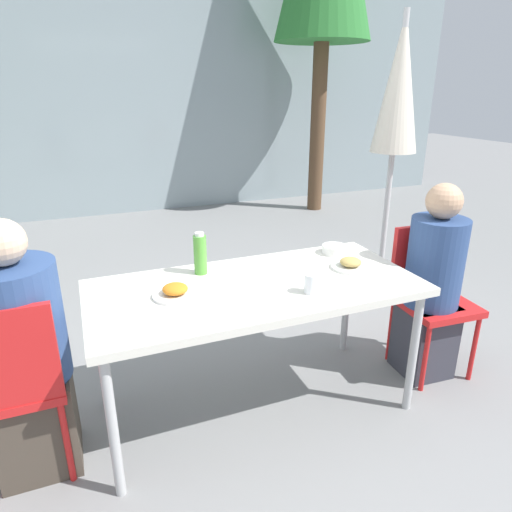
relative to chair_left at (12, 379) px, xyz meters
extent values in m
plane|color=gray|center=(1.12, 0.08, -0.52)|extent=(24.00, 24.00, 0.00)
cube|color=#89999E|center=(1.12, 4.66, 0.98)|extent=(10.00, 0.20, 3.00)
cube|color=silver|center=(1.12, 0.08, 0.19)|extent=(1.64, 0.76, 0.04)
cylinder|color=#B7B7B7|center=(0.36, -0.25, -0.18)|extent=(0.04, 0.04, 0.69)
cylinder|color=#B7B7B7|center=(1.88, -0.25, -0.18)|extent=(0.04, 0.04, 0.69)
cylinder|color=#B7B7B7|center=(0.36, 0.40, -0.18)|extent=(0.04, 0.04, 0.69)
cylinder|color=#B7B7B7|center=(1.88, 0.40, -0.18)|extent=(0.04, 0.04, 0.69)
cube|color=red|center=(0.00, 0.08, -0.08)|extent=(0.40, 0.40, 0.04)
cube|color=red|center=(0.00, -0.10, 0.15)|extent=(0.40, 0.04, 0.42)
cylinder|color=red|center=(0.17, 0.25, -0.31)|extent=(0.03, 0.03, 0.42)
cylinder|color=red|center=(0.17, -0.09, -0.31)|extent=(0.03, 0.03, 0.42)
cube|color=#473D33|center=(0.05, 0.08, -0.29)|extent=(0.33, 0.33, 0.46)
cylinder|color=navy|center=(0.05, 0.08, 0.21)|extent=(0.37, 0.37, 0.53)
sphere|color=beige|center=(0.05, 0.08, 0.56)|extent=(0.19, 0.19, 0.19)
cube|color=red|center=(2.24, 0.00, -0.08)|extent=(0.42, 0.42, 0.04)
cube|color=red|center=(2.25, 0.19, 0.15)|extent=(0.40, 0.06, 0.42)
cylinder|color=red|center=(2.40, -0.18, -0.31)|extent=(0.03, 0.03, 0.42)
cylinder|color=red|center=(2.06, -0.15, -0.31)|extent=(0.03, 0.03, 0.42)
cylinder|color=red|center=(2.42, 0.16, -0.31)|extent=(0.03, 0.03, 0.42)
cylinder|color=red|center=(2.08, 0.18, -0.31)|extent=(0.03, 0.03, 0.42)
cube|color=#383842|center=(2.19, 0.01, -0.29)|extent=(0.30, 0.30, 0.46)
cylinder|color=navy|center=(2.19, 0.01, 0.20)|extent=(0.31, 0.31, 0.51)
sphere|color=tan|center=(2.19, 0.01, 0.55)|extent=(0.20, 0.20, 0.20)
cylinder|color=#333333|center=(2.64, 1.05, -0.50)|extent=(0.36, 0.36, 0.05)
cylinder|color=#BCBCBC|center=(2.64, 1.05, 0.56)|extent=(0.04, 0.04, 2.17)
cone|color=beige|center=(2.64, 1.05, 1.15)|extent=(0.35, 0.35, 0.98)
cylinder|color=white|center=(0.72, 0.09, 0.22)|extent=(0.22, 0.22, 0.01)
ellipsoid|color=orange|center=(0.72, 0.09, 0.25)|extent=(0.12, 0.12, 0.05)
cylinder|color=white|center=(1.67, 0.08, 0.22)|extent=(0.21, 0.21, 0.01)
ellipsoid|color=tan|center=(1.67, 0.08, 0.25)|extent=(0.12, 0.12, 0.05)
cylinder|color=#51A338|center=(0.90, 0.32, 0.31)|extent=(0.07, 0.07, 0.21)
cylinder|color=white|center=(0.90, 0.32, 0.43)|extent=(0.05, 0.05, 0.02)
cylinder|color=white|center=(1.33, -0.11, 0.26)|extent=(0.07, 0.07, 0.09)
cylinder|color=white|center=(1.71, 0.32, 0.24)|extent=(0.14, 0.14, 0.05)
cylinder|color=brown|center=(3.51, 3.78, 0.57)|extent=(0.20, 0.20, 2.19)
camera|label=1|loc=(0.35, -1.85, 1.13)|focal=32.00mm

